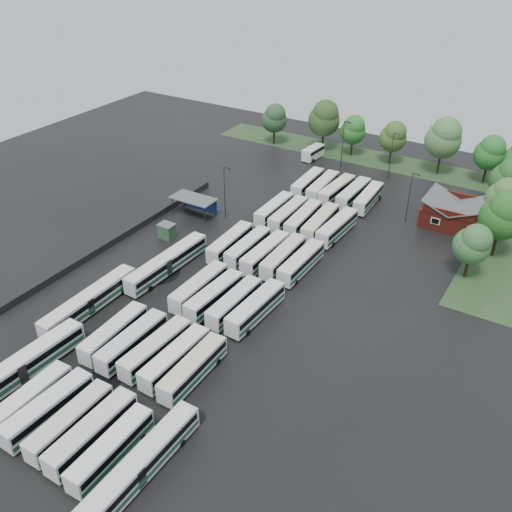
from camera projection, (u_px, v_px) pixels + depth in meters
The scene contains 60 objects.
ground at pixel (200, 305), 81.24m from camera, with size 160.00×160.00×0.00m, color black.
brick_building at pixel (453, 215), 100.58m from camera, with size 10.07×8.60×5.39m.
wash_shed at pixel (195, 200), 103.30m from camera, with size 8.20×4.20×3.58m.
utility_hut at pixel (167, 231), 96.90m from camera, with size 2.70×2.20×2.62m.
grass_strip_north at pixel (379, 160), 127.34m from camera, with size 80.00×10.00×0.01m, color #243E1D.
grass_strip_east at pixel (510, 239), 97.12m from camera, with size 10.00×50.00×0.01m, color #243E1D.
west_fence at pixel (122, 237), 96.62m from camera, with size 0.10×50.00×1.20m, color #2D2D30.
bus_r0c0 at pixel (29, 400), 63.32m from camera, with size 2.51×10.87×3.01m.
bus_r0c1 at pixel (48, 409), 62.16m from camera, with size 2.73×11.25×3.11m.
bus_r0c2 at pixel (70, 422), 60.68m from camera, with size 2.46×10.88×3.02m.
bus_r0c3 at pixel (92, 432), 59.33m from camera, with size 2.45×11.40×3.17m.
bus_r0c4 at pixel (111, 449), 57.63m from camera, with size 2.48×10.83×3.00m.
bus_r1c0 at pixel (114, 333), 73.20m from camera, with size 2.86×11.07×3.05m.
bus_r1c1 at pixel (132, 341), 71.77m from camera, with size 2.38×11.12×3.10m.
bus_r1c2 at pixel (156, 349), 70.61m from camera, with size 2.76×11.21×3.10m.
bus_r1c3 at pixel (175, 358), 69.12m from camera, with size 2.55×11.12×3.08m.
bus_r1c4 at pixel (193, 368), 67.59m from camera, with size 2.53×11.13×3.09m.
bus_r2c1 at pixel (199, 287), 81.92m from camera, with size 2.44×11.29×3.14m.
bus_r2c2 at pixel (214, 296), 80.21m from camera, with size 2.81×11.13×3.07m.
bus_r2c3 at pixel (234, 302), 78.89m from camera, with size 2.43×10.84×3.01m.
bus_r2c4 at pixel (256, 308), 77.67m from camera, with size 2.84×11.52×3.18m.
bus_r3c0 at pixel (230, 243), 92.85m from camera, with size 2.76×11.10×3.07m.
bus_r3c1 at pixel (248, 247), 91.68m from camera, with size 2.39×10.84×3.01m.
bus_r3c2 at pixel (265, 253), 89.98m from camera, with size 2.62×11.38×3.15m.
bus_r3c3 at pixel (283, 257), 89.03m from camera, with size 2.66×11.40×3.16m.
bus_r3c4 at pixel (301, 262), 87.64m from camera, with size 2.50×11.22×3.12m.
bus_r4c0 at pixel (274, 209), 103.09m from camera, with size 2.45×10.89×3.02m.
bus_r4c1 at pixel (288, 214), 101.35m from camera, with size 2.57×11.17×3.10m.
bus_r4c2 at pixel (303, 219), 99.89m from camera, with size 2.92×11.29×3.11m.
bus_r4c3 at pixel (320, 223), 98.58m from camera, with size 2.89×11.47×3.17m.
bus_r4c4 at pixel (337, 227), 97.20m from camera, with size 2.85×11.42×3.15m.
bus_r5c0 at pixel (308, 183), 112.84m from camera, with size 2.84×11.07×3.06m.
bus_r5c1 at pixel (323, 186), 111.32m from camera, with size 2.84×11.25×3.11m.
bus_r5c2 at pixel (337, 190), 109.96m from camera, with size 2.95×11.31×3.12m.
bus_r5c3 at pixel (353, 194), 108.53m from camera, with size 2.52×11.32×3.14m.
bus_r5c4 at pixel (368, 198), 107.08m from camera, with size 2.81×10.92×3.01m.
artic_bus_west_a at pixel (23, 366), 67.82m from camera, with size 3.01×17.06×3.15m.
artic_bus_west_b at pixel (167, 263), 87.53m from camera, with size 2.81×16.77×3.10m.
artic_bus_west_c at pixel (89, 301), 79.05m from camera, with size 2.58×16.65×3.08m.
artic_bus_east at pixel (139, 467), 55.72m from camera, with size 2.36×16.56×3.07m.
minibus at pixel (313, 152), 127.26m from camera, with size 2.83×6.40×2.72m.
tree_north_0 at pixel (275, 118), 132.78m from camera, with size 5.90×5.90×9.77m.
tree_north_1 at pixel (325, 118), 128.48m from camera, with size 7.19×7.19×11.90m.
tree_north_2 at pixel (354, 130), 126.68m from camera, with size 5.64×5.64×9.33m.
tree_north_3 at pixel (394, 136), 122.30m from camera, with size 5.89×5.88×9.74m.
tree_north_4 at pixel (444, 138), 116.71m from camera, with size 7.48×7.48×12.39m.
tree_north_5 at pixel (490, 152), 113.36m from camera, with size 6.22×6.22×10.31m.
tree_east_0 at pixel (473, 244), 84.14m from camera, with size 5.61×5.59×9.25m.
tree_east_1 at pixel (503, 215), 88.63m from camera, with size 7.01×7.01×11.60m.
tree_east_2 at pixel (504, 196), 97.07m from camera, with size 5.90×5.90×9.77m.
tree_east_3 at pixel (510, 178), 101.35m from camera, with size 6.76×6.76×11.19m.
lamp_post_ne at pixel (410, 194), 99.56m from camera, with size 1.46×0.29×9.51m.
lamp_post_nw at pixel (225, 189), 100.84m from camera, with size 1.54×0.30×9.99m.
lamp_post_back_w at pixel (343, 142), 119.96m from camera, with size 1.63×0.32×10.57m.
lamp_post_back_e at pixel (392, 152), 115.72m from camera, with size 1.52×0.30×9.88m.
puddle_0 at pixel (105, 379), 68.41m from camera, with size 4.33×4.33×0.01m, color black.
puddle_1 at pixel (121, 449), 59.65m from camera, with size 3.93×3.93×0.01m, color black.
puddle_2 at pixel (157, 272), 88.47m from camera, with size 7.31×7.31×0.01m, color black.
puddle_3 at pixel (203, 333), 75.86m from camera, with size 5.13×5.13×0.01m, color black.
puddle_4 at pixel (194, 418), 63.30m from camera, with size 2.76×2.76×0.01m, color black.
Camera 1 is at (41.10, -51.63, 48.54)m, focal length 40.00 mm.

